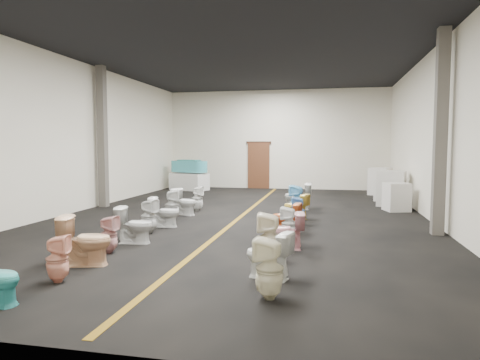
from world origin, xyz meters
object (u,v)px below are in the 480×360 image
at_px(appliance_crate_b, 391,188).
at_px(toilet_left_7, 172,205).
at_px(toilet_left_9, 197,198).
at_px(toilet_right_2, 270,238).
at_px(toilet_right_8, 297,200).
at_px(toilet_right_4, 289,224).
at_px(toilet_right_1, 268,255).
at_px(toilet_right_9, 298,196).
at_px(toilet_left_2, 86,240).
at_px(toilet_left_3, 109,235).
at_px(toilet_left_8, 185,202).
at_px(toilet_left_6, 164,212).
at_px(display_table, 189,182).
at_px(appliance_crate_d, 380,181).
at_px(toilet_left_1, 57,259).
at_px(toilet_left_4, 135,225).
at_px(toilet_right_7, 296,206).
at_px(toilet_right_3, 285,231).
at_px(appliance_crate_c, 386,190).
at_px(toilet_right_6, 298,211).
at_px(toilet_right_5, 286,217).
at_px(toilet_left_5, 149,216).
at_px(appliance_crate_a, 397,197).
at_px(bathtub, 189,166).
at_px(toilet_right_0, 269,269).

distance_m(appliance_crate_b, toilet_left_7, 7.32).
distance_m(toilet_left_9, toilet_right_2, 6.10).
bearing_deg(toilet_right_8, toilet_right_4, 15.53).
relative_size(toilet_right_1, toilet_right_9, 0.87).
xyz_separation_m(appliance_crate_b, toilet_left_2, (-5.93, -8.41, -0.16)).
height_order(appliance_crate_b, toilet_left_3, appliance_crate_b).
bearing_deg(toilet_left_8, toilet_left_6, -159.22).
relative_size(display_table, appliance_crate_d, 1.54).
bearing_deg(toilet_left_8, toilet_left_1, -160.87).
xyz_separation_m(toilet_left_4, toilet_right_7, (2.98, 3.54, -0.03)).
bearing_deg(toilet_right_8, toilet_right_3, 15.30).
distance_m(appliance_crate_b, toilet_right_7, 4.31).
xyz_separation_m(toilet_left_7, toilet_right_1, (3.16, -4.38, -0.05)).
distance_m(appliance_crate_c, toilet_right_6, 5.93).
height_order(toilet_left_7, toilet_right_2, toilet_right_2).
xyz_separation_m(toilet_left_1, toilet_left_2, (-0.10, 0.89, 0.07)).
bearing_deg(toilet_right_5, toilet_left_1, -24.11).
bearing_deg(toilet_left_5, appliance_crate_b, -35.01).
bearing_deg(toilet_left_5, toilet_left_4, -162.22).
height_order(appliance_crate_c, toilet_right_9, toilet_right_9).
distance_m(appliance_crate_a, appliance_crate_c, 2.37).
bearing_deg(toilet_left_3, toilet_left_5, 1.57).
bearing_deg(toilet_left_2, appliance_crate_d, -42.07).
xyz_separation_m(display_table, toilet_left_3, (2.16, -11.10, -0.03)).
relative_size(toilet_left_2, toilet_left_5, 1.08).
relative_size(bathtub, appliance_crate_d, 1.65).
distance_m(toilet_right_0, toilet_right_8, 7.01).
bearing_deg(toilet_left_3, appliance_crate_c, -32.92).
distance_m(display_table, toilet_right_5, 9.90).
xyz_separation_m(toilet_right_0, toilet_right_8, (-0.16, 7.00, 0.02)).
height_order(toilet_right_7, toilet_right_8, toilet_right_8).
height_order(toilet_left_1, toilet_right_4, toilet_right_4).
bearing_deg(toilet_right_4, toilet_left_3, -54.70).
bearing_deg(toilet_left_6, toilet_right_4, -114.80).
relative_size(display_table, bathtub, 0.94).
height_order(toilet_left_7, toilet_right_1, toilet_left_7).
bearing_deg(display_table, toilet_right_9, -43.74).
height_order(toilet_right_6, toilet_right_8, toilet_right_8).
bearing_deg(toilet_left_6, toilet_right_5, -98.05).
bearing_deg(bathtub, toilet_right_6, -35.01).
height_order(display_table, toilet_left_8, same).
distance_m(appliance_crate_a, toilet_left_2, 9.38).
bearing_deg(display_table, toilet_right_5, -58.59).
xyz_separation_m(toilet_left_2, toilet_right_1, (3.04, -0.09, -0.06)).
distance_m(appliance_crate_a, toilet_right_5, 4.83).
xyz_separation_m(toilet_right_0, toilet_right_9, (-0.19, 7.89, 0.01)).
height_order(appliance_crate_a, appliance_crate_b, appliance_crate_b).
relative_size(bathtub, toilet_right_7, 2.61).
distance_m(toilet_left_5, toilet_right_0, 4.80).
bearing_deg(toilet_right_2, toilet_right_4, 174.39).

